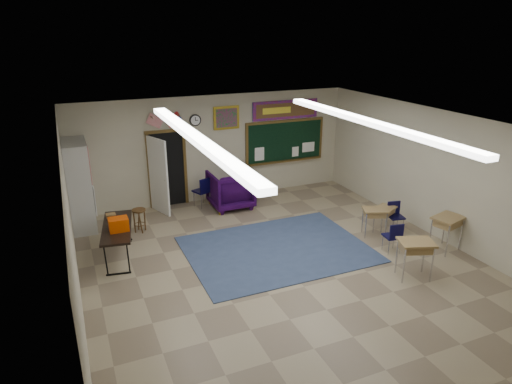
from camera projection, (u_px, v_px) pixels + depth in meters
name	position (u px, v px, depth m)	size (l,w,h in m)	color
floor	(285.00, 267.00, 9.56)	(9.00, 9.00, 0.00)	gray
back_wall	(215.00, 148.00, 12.93)	(8.00, 0.04, 3.00)	#C0B89B
front_wall	(466.00, 332.00, 5.16)	(8.00, 0.04, 3.00)	#C0B89B
left_wall	(71.00, 235.00, 7.56)	(0.04, 9.00, 3.00)	#C0B89B
right_wall	(441.00, 176.00, 10.52)	(0.04, 9.00, 3.00)	#C0B89B
ceiling	(288.00, 126.00, 8.53)	(8.00, 9.00, 0.04)	beige
area_rug	(277.00, 249.00, 10.32)	(4.00, 3.00, 0.02)	#374668
fluorescent_strips	(288.00, 129.00, 8.55)	(3.86, 6.00, 0.10)	white
doorway	(165.00, 171.00, 12.40)	(1.10, 0.89, 2.16)	black
chalkboard	(285.00, 143.00, 13.72)	(2.55, 0.14, 1.30)	brown
bulletin_board	(286.00, 110.00, 13.39)	(2.10, 0.05, 0.55)	#B6110F
framed_art_print	(226.00, 118.00, 12.74)	(0.75, 0.05, 0.65)	#A5881F
wall_clock	(195.00, 120.00, 12.41)	(0.32, 0.05, 0.32)	black
wall_flags	(164.00, 118.00, 12.02)	(1.16, 0.06, 0.70)	red
storage_cabinet	(79.00, 185.00, 11.13)	(0.59, 1.25, 2.20)	#B0B0AB
wingback_armchair	(231.00, 189.00, 12.60)	(1.09, 1.13, 1.03)	#1E042F
student_chair_reading	(202.00, 192.00, 12.67)	(0.43, 0.43, 0.86)	black
student_chair_desk_a	(392.00, 237.00, 10.10)	(0.36, 0.36, 0.73)	black
student_chair_desk_b	(396.00, 218.00, 11.12)	(0.37, 0.37, 0.73)	black
student_desk_front_left	(374.00, 221.00, 10.90)	(0.69, 0.61, 0.68)	olive
student_desk_front_right	(384.00, 218.00, 11.12)	(0.65, 0.59, 0.64)	olive
student_desk_back_left	(415.00, 257.00, 9.03)	(0.80, 0.70, 0.80)	olive
student_desk_back_right	(446.00, 232.00, 10.14)	(0.79, 0.67, 0.81)	olive
folding_table	(118.00, 240.00, 9.85)	(0.88, 1.85, 1.01)	black
wooden_stool	(140.00, 220.00, 11.13)	(0.33, 0.33, 0.58)	#4A2F16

